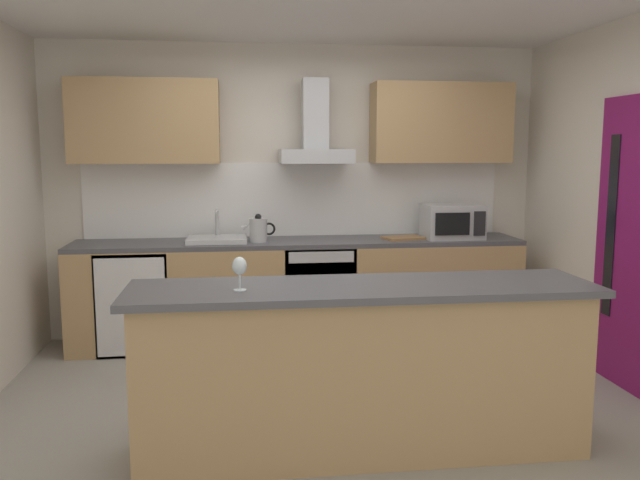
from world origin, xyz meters
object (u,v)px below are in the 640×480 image
Objects in this scene: kettle at (259,230)px; wine_glass at (240,267)px; oven at (317,290)px; sink at (217,239)px; refrigerator at (136,299)px; range_hood at (315,137)px; chopping_board at (403,238)px; microwave at (452,221)px.

kettle reaches higher than wine_glass.
sink is (-0.86, 0.01, 0.47)m from oven.
wine_glass is at bearing -94.51° from kettle.
range_hood reaches higher than refrigerator.
kettle is 1.27m from chopping_board.
microwave is (2.74, -0.03, 0.62)m from refrigerator.
range_hood is at bearing 4.91° from refrigerator.
microwave is 0.69× the size of range_hood.
oven reaches higher than refrigerator.
oven is 4.50× the size of wine_glass.
refrigerator is 1.19m from kettle.
wine_glass is (-1.87, -2.15, 0.02)m from microwave.
chopping_board is at bearing 179.45° from microwave.
range_hood is at bearing 172.50° from microwave.
wine_glass is at bearing -107.19° from oven.
range_hood reaches higher than kettle.
sink is at bearing 178.91° from microwave.
kettle is at bearing -179.80° from microwave.
wine_glass reaches higher than refrigerator.
oven is at bearing -90.00° from range_hood.
oven is at bearing -0.74° from sink.
microwave is 1.47× the size of chopping_board.
refrigerator is 1.18× the size of range_hood.
wine_glass is at bearing -131.00° from microwave.
range_hood is (0.86, 0.12, 0.86)m from sink.
range_hood is (1.54, 0.13, 1.36)m from refrigerator.
oven is 1.60× the size of sink.
oven is at bearing 178.66° from microwave.
range_hood is at bearing 168.58° from chopping_board.
refrigerator is at bearing 179.47° from microwave.
kettle is 2.15m from wine_glass.
kettle is 1.62× the size of wine_glass.
sink is at bearing 172.75° from kettle.
oven is 1.11× the size of range_hood.
microwave reaches higher than wine_glass.
chopping_board is at bearing -11.42° from range_hood.
sink is 0.69× the size of range_hood.
microwave is at bearing 0.20° from kettle.
refrigerator is 0.85m from sink.
chopping_board reaches higher than refrigerator.
microwave is 0.46m from chopping_board.
refrigerator is 2.06m from range_hood.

